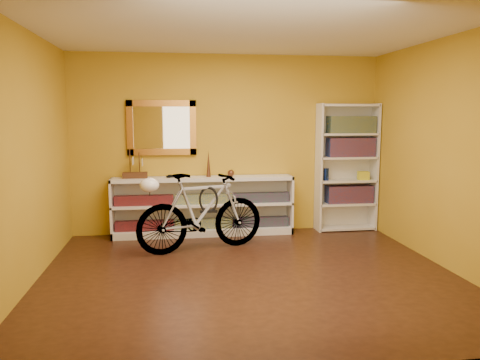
{
  "coord_description": "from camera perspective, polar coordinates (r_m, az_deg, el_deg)",
  "views": [
    {
      "loc": [
        -0.8,
        -4.9,
        1.72
      ],
      "look_at": [
        0.0,
        0.7,
        0.95
      ],
      "focal_mm": 35.33,
      "sensor_mm": 36.0,
      "label": 1
    }
  ],
  "objects": [
    {
      "name": "console_unit",
      "position": [
        6.85,
        -4.44,
        -3.16
      ],
      "size": [
        2.6,
        0.35,
        0.85
      ],
      "primitive_type": null,
      "color": "silver",
      "rests_on": "floor"
    },
    {
      "name": "travel_mug",
      "position": [
        7.14,
        10.35,
        0.68
      ],
      "size": [
        0.08,
        0.08,
        0.18
      ],
      "primitive_type": "cylinder",
      "color": "navy",
      "rests_on": "bookcase"
    },
    {
      "name": "helmet",
      "position": [
        5.8,
        -10.87,
        -0.62
      ],
      "size": [
        0.23,
        0.22,
        0.17
      ],
      "primitive_type": "ellipsoid",
      "color": "white",
      "rests_on": "bicycle"
    },
    {
      "name": "wall_socket",
      "position": [
        7.24,
        5.64,
        -3.99
      ],
      "size": [
        0.09,
        0.02,
        0.09
      ],
      "primitive_type": "cube",
      "color": "silver",
      "rests_on": "back_wall"
    },
    {
      "name": "cd_row_lower",
      "position": [
        6.88,
        -4.41,
        -5.28
      ],
      "size": [
        2.5,
        0.13,
        0.14
      ],
      "primitive_type": "cube",
      "color": "black",
      "rests_on": "console_unit"
    },
    {
      "name": "floor",
      "position": [
        5.25,
        1.1,
        -11.42
      ],
      "size": [
        4.5,
        4.0,
        0.01
      ],
      "primitive_type": "cube",
      "color": "black",
      "rests_on": "ground"
    },
    {
      "name": "bookcase",
      "position": [
        7.25,
        12.76,
        1.48
      ],
      "size": [
        0.9,
        0.3,
        1.9
      ],
      "primitive_type": null,
      "color": "silver",
      "rests_on": "floor"
    },
    {
      "name": "left_wall",
      "position": [
        5.13,
        -24.62,
        2.34
      ],
      "size": [
        0.01,
        4.0,
        2.6
      ],
      "primitive_type": "cube",
      "color": "#B4881B",
      "rests_on": "ground"
    },
    {
      "name": "right_wall",
      "position": [
        5.79,
        23.8,
        2.93
      ],
      "size": [
        0.01,
        4.0,
        2.6
      ],
      "primitive_type": "cube",
      "color": "#B4881B",
      "rests_on": "ground"
    },
    {
      "name": "ceiling",
      "position": [
        5.04,
        1.18,
        17.87
      ],
      "size": [
        4.5,
        4.0,
        0.01
      ],
      "primitive_type": "cube",
      "color": "silver",
      "rests_on": "ground"
    },
    {
      "name": "model_ship",
      "position": [
        6.77,
        -12.6,
        1.91
      ],
      "size": [
        0.34,
        0.13,
        0.4
      ],
      "primitive_type": null,
      "rotation": [
        0.0,
        0.0,
        -0.02
      ],
      "color": "#391F10",
      "rests_on": "console_unit"
    },
    {
      "name": "book_row_c",
      "position": [
        7.23,
        13.28,
        6.53
      ],
      "size": [
        0.7,
        0.22,
        0.25
      ],
      "primitive_type": "cube",
      "color": "navy",
      "rests_on": "bookcase"
    },
    {
      "name": "u_lock",
      "position": [
        6.05,
        -3.82,
        -2.38
      ],
      "size": [
        0.25,
        0.03,
        0.25
      ],
      "primitive_type": "torus",
      "rotation": [
        1.57,
        0.0,
        0.0
      ],
      "color": "black",
      "rests_on": "bicycle"
    },
    {
      "name": "cd_row_upper",
      "position": [
        6.81,
        -4.44,
        -2.28
      ],
      "size": [
        2.5,
        0.13,
        0.14
      ],
      "primitive_type": "cube",
      "color": "navy",
      "rests_on": "console_unit"
    },
    {
      "name": "bronze_ornament",
      "position": [
        6.76,
        -3.83,
        1.97
      ],
      "size": [
        0.06,
        0.06,
        0.38
      ],
      "primitive_type": "cone",
      "color": "#522D1C",
      "rests_on": "console_unit"
    },
    {
      "name": "gilt_mirror",
      "position": [
        6.86,
        -9.44,
        6.24
      ],
      "size": [
        0.98,
        0.06,
        0.78
      ],
      "primitive_type": "cube",
      "color": "brown",
      "rests_on": "back_wall"
    },
    {
      "name": "yellow_bag",
      "position": [
        7.32,
        14.67,
        0.51
      ],
      "size": [
        0.17,
        0.12,
        0.13
      ],
      "primitive_type": "cube",
      "rotation": [
        0.0,
        0.0,
        -0.09
      ],
      "color": "gold",
      "rests_on": "bookcase"
    },
    {
      "name": "red_tin",
      "position": [
        7.17,
        11.31,
        6.22
      ],
      "size": [
        0.13,
        0.13,
        0.16
      ],
      "primitive_type": "cube",
      "rotation": [
        0.0,
        0.0,
        0.08
      ],
      "color": "maroon",
      "rests_on": "bookcase"
    },
    {
      "name": "decorative_orb",
      "position": [
        6.81,
        -1.11,
        0.84
      ],
      "size": [
        0.1,
        0.1,
        0.1
      ],
      "primitive_type": "sphere",
      "color": "#522D1C",
      "rests_on": "console_unit"
    },
    {
      "name": "toy_car",
      "position": [
        6.77,
        -8.34,
        0.3
      ],
      "size": [
        0.0,
        0.01,
        0.0
      ],
      "primitive_type": "imported",
      "rotation": [
        0.0,
        0.0,
        1.94
      ],
      "color": "black",
      "rests_on": "console_unit"
    },
    {
      "name": "book_row_a",
      "position": [
        7.33,
        13.03,
        -1.67
      ],
      "size": [
        0.7,
        0.22,
        0.26
      ],
      "primitive_type": "cube",
      "color": "maroon",
      "rests_on": "bookcase"
    },
    {
      "name": "bicycle",
      "position": [
        6.05,
        -4.71,
        -3.86
      ],
      "size": [
        0.91,
        1.77,
        1.01
      ],
      "primitive_type": "imported",
      "rotation": [
        0.0,
        0.0,
        1.86
      ],
      "color": "silver",
      "rests_on": "floor"
    },
    {
      "name": "back_wall",
      "position": [
        6.96,
        -1.52,
        4.3
      ],
      "size": [
        4.5,
        0.01,
        2.6
      ],
      "primitive_type": "cube",
      "color": "#B4881B",
      "rests_on": "ground"
    },
    {
      "name": "book_row_b",
      "position": [
        7.25,
        13.2,
        3.88
      ],
      "size": [
        0.7,
        0.22,
        0.28
      ],
      "primitive_type": "cube",
      "color": "maroon",
      "rests_on": "bookcase"
    }
  ]
}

